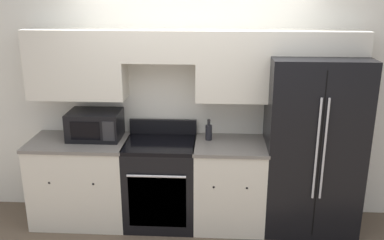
# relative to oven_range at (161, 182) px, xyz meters

# --- Properties ---
(ground_plane) EXTENTS (12.00, 12.00, 0.00)m
(ground_plane) POSITION_rel_oven_range_xyz_m (0.33, -0.31, -0.47)
(ground_plane) COLOR brown
(wall_back) EXTENTS (8.00, 0.39, 2.60)m
(wall_back) POSITION_rel_oven_range_xyz_m (0.35, 0.28, 0.99)
(wall_back) COLOR silver
(wall_back) RESTS_ON ground_plane
(lower_cabinets_left) EXTENTS (1.03, 0.64, 0.93)m
(lower_cabinets_left) POSITION_rel_oven_range_xyz_m (-0.87, 0.00, -0.00)
(lower_cabinets_left) COLOR beige
(lower_cabinets_left) RESTS_ON ground_plane
(lower_cabinets_right) EXTENTS (0.75, 0.64, 0.93)m
(lower_cabinets_right) POSITION_rel_oven_range_xyz_m (0.73, 0.00, -0.00)
(lower_cabinets_right) COLOR beige
(lower_cabinets_right) RESTS_ON ground_plane
(oven_range) EXTENTS (0.74, 0.65, 1.09)m
(oven_range) POSITION_rel_oven_range_xyz_m (0.00, 0.00, 0.00)
(oven_range) COLOR black
(oven_range) RESTS_ON ground_plane
(refrigerator) EXTENTS (0.95, 0.76, 1.84)m
(refrigerator) POSITION_rel_oven_range_xyz_m (1.57, 0.05, 0.45)
(refrigerator) COLOR black
(refrigerator) RESTS_ON ground_plane
(microwave) EXTENTS (0.55, 0.40, 0.30)m
(microwave) POSITION_rel_oven_range_xyz_m (-0.70, 0.09, 0.61)
(microwave) COLOR black
(microwave) RESTS_ON lower_cabinets_left
(bottle) EXTENTS (0.07, 0.07, 0.22)m
(bottle) POSITION_rel_oven_range_xyz_m (0.50, 0.11, 0.55)
(bottle) COLOR black
(bottle) RESTS_ON lower_cabinets_right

